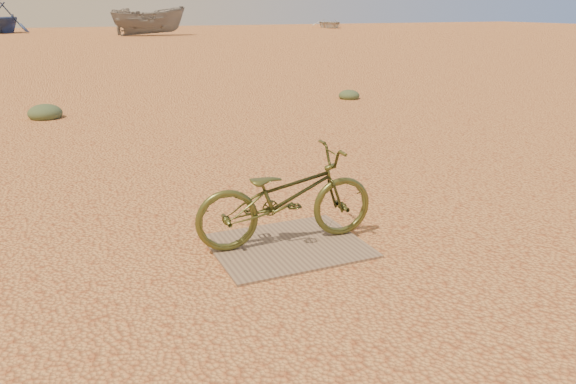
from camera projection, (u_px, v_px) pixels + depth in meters
name	position (u px, v px, depth m)	size (l,w,h in m)	color
ground	(301.00, 230.00, 5.41)	(120.00, 120.00, 0.00)	tan
plywood_board	(288.00, 246.00, 5.02)	(1.32, 1.08, 0.02)	#877159
bicycle	(286.00, 197.00, 4.95)	(0.57, 1.64, 0.86)	#495024
boat_far_left	(3.00, 17.00, 44.97)	(3.95, 4.57, 2.41)	navy
boat_mid_right	(149.00, 21.00, 41.00)	(2.00, 5.32, 2.06)	slate
boat_far_right	(329.00, 23.00, 56.16)	(3.08, 4.31, 0.89)	beige
kale_a	(46.00, 118.00, 10.81)	(0.64, 0.64, 0.35)	#4C5F3F
kale_b	(349.00, 99.00, 13.09)	(0.49, 0.49, 0.27)	#4C5F3F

